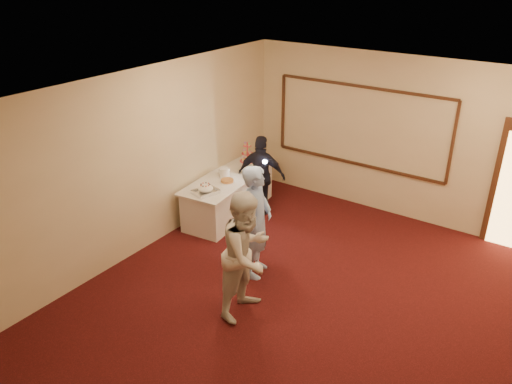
# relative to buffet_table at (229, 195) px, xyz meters

# --- Properties ---
(floor) EXTENTS (7.00, 7.00, 0.00)m
(floor) POSITION_rel_buffet_table_xyz_m (2.57, -1.69, -0.39)
(floor) COLOR black
(floor) RESTS_ON ground
(room_walls) EXTENTS (6.04, 7.04, 3.02)m
(room_walls) POSITION_rel_buffet_table_xyz_m (2.57, -1.69, 1.64)
(room_walls) COLOR beige
(room_walls) RESTS_ON floor
(wall_molding) EXTENTS (3.45, 0.04, 1.55)m
(wall_molding) POSITION_rel_buffet_table_xyz_m (1.77, 1.78, 1.21)
(wall_molding) COLOR #33210F
(wall_molding) RESTS_ON room_walls
(buffet_table) EXTENTS (1.08, 2.29, 0.77)m
(buffet_table) POSITION_rel_buffet_table_xyz_m (0.00, 0.00, 0.00)
(buffet_table) COLOR white
(buffet_table) RESTS_ON floor
(pavlova_tray) EXTENTS (0.42, 0.51, 0.17)m
(pavlova_tray) POSITION_rel_buffet_table_xyz_m (0.12, -0.80, 0.45)
(pavlova_tray) COLOR silver
(pavlova_tray) RESTS_ON buffet_table
(cupcake_stand) EXTENTS (0.30, 0.30, 0.44)m
(cupcake_stand) POSITION_rel_buffet_table_xyz_m (-0.16, 0.83, 0.54)
(cupcake_stand) COLOR #D5404C
(cupcake_stand) RESTS_ON buffet_table
(plate_stack_a) EXTENTS (0.21, 0.21, 0.17)m
(plate_stack_a) POSITION_rel_buffet_table_xyz_m (-0.06, -0.04, 0.47)
(plate_stack_a) COLOR white
(plate_stack_a) RESTS_ON buffet_table
(plate_stack_b) EXTENTS (0.18, 0.18, 0.15)m
(plate_stack_b) POSITION_rel_buffet_table_xyz_m (0.19, 0.33, 0.46)
(plate_stack_b) COLOR white
(plate_stack_b) RESTS_ON buffet_table
(tart) EXTENTS (0.27, 0.27, 0.06)m
(tart) POSITION_rel_buffet_table_xyz_m (0.14, -0.22, 0.41)
(tart) COLOR white
(tart) RESTS_ON buffet_table
(man) EXTENTS (0.62, 0.76, 1.80)m
(man) POSITION_rel_buffet_table_xyz_m (1.56, -1.33, 0.51)
(man) COLOR #91ACEA
(man) RESTS_ON floor
(woman) EXTENTS (0.69, 0.88, 1.81)m
(woman) POSITION_rel_buffet_table_xyz_m (1.97, -2.16, 0.52)
(woman) COLOR beige
(woman) RESTS_ON floor
(guest) EXTENTS (0.98, 0.64, 1.55)m
(guest) POSITION_rel_buffet_table_xyz_m (0.49, 0.38, 0.39)
(guest) COLOR black
(guest) RESTS_ON floor
(camera_flash) EXTENTS (0.07, 0.05, 0.05)m
(camera_flash) POSITION_rel_buffet_table_xyz_m (0.67, 0.22, 0.76)
(camera_flash) COLOR white
(camera_flash) RESTS_ON guest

